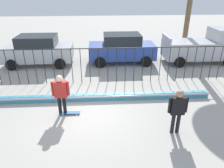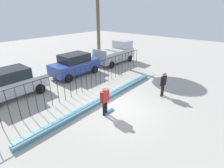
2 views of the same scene
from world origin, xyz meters
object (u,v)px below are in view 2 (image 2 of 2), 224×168
parked_car_blue (75,64)px  camera_operator (163,82)px  pickup_truck (116,53)px  skateboard (109,111)px  skateboarder (105,98)px  parked_car_silver (10,83)px

parked_car_blue → camera_operator: bearing=-82.3°
camera_operator → pickup_truck: size_ratio=0.36×
skateboard → parked_car_blue: bearing=48.0°
skateboarder → skateboard: size_ratio=2.14×
skateboard → camera_operator: (3.85, -1.42, 0.94)m
skateboard → parked_car_silver: bearing=94.9°
parked_car_silver → camera_operator: bearing=-45.1°
parked_car_silver → pickup_truck: bearing=3.5°
skateboarder → parked_car_silver: 6.58m
skateboard → parked_car_blue: (2.76, 6.26, 0.91)m
pickup_truck → parked_car_silver: bearing=176.4°
pickup_truck → parked_car_blue: bearing=174.4°
parked_car_blue → skateboard: bearing=-114.1°
skateboarder → pickup_truck: bearing=66.4°
parked_car_blue → pickup_truck: 5.40m
camera_operator → pickup_truck: (4.30, 7.42, 0.04)m
skateboard → camera_operator: size_ratio=0.48×
parked_car_blue → pickup_truck: size_ratio=0.91×
skateboard → camera_operator: 4.21m
pickup_truck → skateboarder: bearing=-147.4°
skateboard → parked_car_silver: (-2.64, 6.15, 0.91)m
skateboarder → camera_operator: bearing=11.9°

